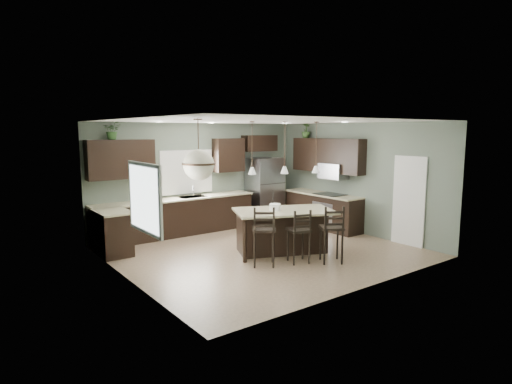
% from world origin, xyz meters
% --- Properties ---
extents(ground, '(6.00, 6.00, 0.00)m').
position_xyz_m(ground, '(0.00, 0.00, 0.00)').
color(ground, '#9E8466').
rests_on(ground, ground).
extents(pantry_door, '(0.04, 0.82, 2.04)m').
position_xyz_m(pantry_door, '(2.98, -1.55, 1.02)').
color(pantry_door, white).
rests_on(pantry_door, ground).
extents(window_back, '(1.35, 0.02, 1.00)m').
position_xyz_m(window_back, '(-0.40, 2.73, 1.55)').
color(window_back, white).
rests_on(window_back, room_shell).
extents(window_left, '(0.02, 1.10, 1.00)m').
position_xyz_m(window_left, '(-2.98, -0.80, 1.55)').
color(window_left, white).
rests_on(window_left, room_shell).
extents(left_return_cabs, '(0.60, 0.90, 0.90)m').
position_xyz_m(left_return_cabs, '(-2.70, 1.70, 0.45)').
color(left_return_cabs, black).
rests_on(left_return_cabs, ground).
extents(left_return_countertop, '(0.66, 0.96, 0.04)m').
position_xyz_m(left_return_countertop, '(-2.68, 1.70, 0.92)').
color(left_return_countertop, beige).
rests_on(left_return_countertop, left_return_cabs).
extents(back_lower_cabs, '(4.20, 0.60, 0.90)m').
position_xyz_m(back_lower_cabs, '(-0.85, 2.45, 0.45)').
color(back_lower_cabs, black).
rests_on(back_lower_cabs, ground).
extents(back_countertop, '(4.20, 0.66, 0.04)m').
position_xyz_m(back_countertop, '(-0.85, 2.43, 0.92)').
color(back_countertop, beige).
rests_on(back_countertop, back_lower_cabs).
extents(sink_inset, '(0.70, 0.45, 0.01)m').
position_xyz_m(sink_inset, '(-0.40, 2.43, 0.94)').
color(sink_inset, gray).
rests_on(sink_inset, back_countertop).
extents(faucet, '(0.02, 0.02, 0.28)m').
position_xyz_m(faucet, '(-0.40, 2.40, 1.08)').
color(faucet, silver).
rests_on(faucet, back_countertop).
extents(back_upper_left, '(1.55, 0.34, 0.90)m').
position_xyz_m(back_upper_left, '(-2.15, 2.58, 1.95)').
color(back_upper_left, black).
rests_on(back_upper_left, room_shell).
extents(back_upper_right, '(0.85, 0.34, 0.90)m').
position_xyz_m(back_upper_right, '(0.80, 2.58, 1.95)').
color(back_upper_right, black).
rests_on(back_upper_right, room_shell).
extents(fridge_header, '(1.05, 0.34, 0.45)m').
position_xyz_m(fridge_header, '(1.85, 2.58, 2.25)').
color(fridge_header, black).
rests_on(fridge_header, room_shell).
extents(right_lower_cabs, '(0.60, 2.35, 0.90)m').
position_xyz_m(right_lower_cabs, '(2.70, 0.87, 0.45)').
color(right_lower_cabs, black).
rests_on(right_lower_cabs, ground).
extents(right_countertop, '(0.66, 2.35, 0.04)m').
position_xyz_m(right_countertop, '(2.68, 0.87, 0.92)').
color(right_countertop, beige).
rests_on(right_countertop, right_lower_cabs).
extents(cooktop, '(0.58, 0.75, 0.02)m').
position_xyz_m(cooktop, '(2.68, 0.60, 0.94)').
color(cooktop, black).
rests_on(cooktop, right_countertop).
extents(wall_oven_front, '(0.01, 0.72, 0.60)m').
position_xyz_m(wall_oven_front, '(2.40, 0.60, 0.45)').
color(wall_oven_front, gray).
rests_on(wall_oven_front, right_lower_cabs).
extents(right_upper_cabs, '(0.34, 2.35, 0.90)m').
position_xyz_m(right_upper_cabs, '(2.83, 0.87, 1.95)').
color(right_upper_cabs, black).
rests_on(right_upper_cabs, room_shell).
extents(microwave, '(0.40, 0.75, 0.40)m').
position_xyz_m(microwave, '(2.78, 0.60, 1.55)').
color(microwave, gray).
rests_on(microwave, right_upper_cabs).
extents(refrigerator, '(0.90, 0.74, 1.85)m').
position_xyz_m(refrigerator, '(1.86, 2.34, 0.93)').
color(refrigerator, '#9A99A1').
rests_on(refrigerator, ground).
extents(kitchen_island, '(2.37, 1.91, 0.92)m').
position_xyz_m(kitchen_island, '(0.31, -0.32, 0.46)').
color(kitchen_island, black).
rests_on(kitchen_island, ground).
extents(serving_dish, '(0.24, 0.24, 0.14)m').
position_xyz_m(serving_dish, '(0.13, -0.24, 0.99)').
color(serving_dish, white).
rests_on(serving_dish, kitchen_island).
extents(bar_stool_left, '(0.61, 0.61, 1.18)m').
position_xyz_m(bar_stool_left, '(-0.60, -0.79, 0.59)').
color(bar_stool_left, black).
rests_on(bar_stool_left, ground).
extents(bar_stool_center, '(0.51, 0.51, 1.09)m').
position_xyz_m(bar_stool_center, '(0.07, -1.05, 0.54)').
color(bar_stool_center, black).
rests_on(bar_stool_center, ground).
extents(bar_stool_right, '(0.59, 0.59, 1.16)m').
position_xyz_m(bar_stool_right, '(0.60, -1.42, 0.58)').
color(bar_stool_right, black).
rests_on(bar_stool_right, ground).
extents(pendant_left, '(0.17, 0.17, 1.10)m').
position_xyz_m(pendant_left, '(-0.33, -0.04, 2.25)').
color(pendant_left, silver).
rests_on(pendant_left, room_shell).
extents(pendant_center, '(0.17, 0.17, 1.10)m').
position_xyz_m(pendant_center, '(0.31, -0.32, 2.25)').
color(pendant_center, white).
rests_on(pendant_center, room_shell).
extents(pendant_right, '(0.17, 0.17, 1.10)m').
position_xyz_m(pendant_right, '(0.96, -0.60, 2.25)').
color(pendant_right, silver).
rests_on(pendant_right, room_shell).
extents(chandelier, '(0.55, 0.55, 1.00)m').
position_xyz_m(chandelier, '(-2.13, -1.04, 2.30)').
color(chandelier, beige).
rests_on(chandelier, room_shell).
extents(plant_back_left, '(0.48, 0.45, 0.43)m').
position_xyz_m(plant_back_left, '(-2.32, 2.55, 2.61)').
color(plant_back_left, '#294C21').
rests_on(plant_back_left, back_upper_left).
extents(plant_right_wall, '(0.25, 0.25, 0.44)m').
position_xyz_m(plant_right_wall, '(2.80, 1.69, 2.62)').
color(plant_right_wall, '#2F4C21').
rests_on(plant_right_wall, right_upper_cabs).
extents(room_shell, '(6.00, 6.00, 6.00)m').
position_xyz_m(room_shell, '(0.00, 0.00, 1.70)').
color(room_shell, slate).
rests_on(room_shell, ground).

